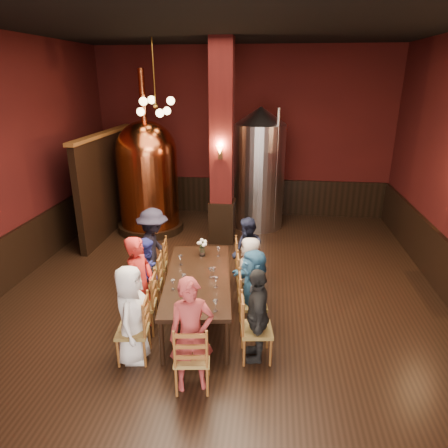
# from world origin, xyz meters

# --- Properties ---
(room) EXTENTS (10.00, 10.02, 4.50)m
(room) POSITION_xyz_m (0.00, 0.00, 2.25)
(room) COLOR black
(room) RESTS_ON ground
(wainscot_back) EXTENTS (7.90, 0.08, 1.00)m
(wainscot_back) POSITION_xyz_m (0.00, 4.96, 0.50)
(wainscot_back) COLOR black
(wainscot_back) RESTS_ON ground
(wainscot_left) EXTENTS (0.08, 9.90, 1.00)m
(wainscot_left) POSITION_xyz_m (-3.96, 0.00, 0.50)
(wainscot_left) COLOR black
(wainscot_left) RESTS_ON ground
(column) EXTENTS (0.58, 0.58, 4.50)m
(column) POSITION_xyz_m (-0.30, 2.80, 2.25)
(column) COLOR #420F0E
(column) RESTS_ON ground
(partition) EXTENTS (0.22, 3.50, 2.40)m
(partition) POSITION_xyz_m (-3.20, 3.20, 1.20)
(partition) COLOR black
(partition) RESTS_ON ground
(pendant_cluster) EXTENTS (0.90, 0.90, 1.70)m
(pendant_cluster) POSITION_xyz_m (-1.80, 2.90, 3.10)
(pendant_cluster) COLOR #A57226
(pendant_cluster) RESTS_ON room
(sconce_column) EXTENTS (0.20, 0.20, 0.36)m
(sconce_column) POSITION_xyz_m (-0.30, 2.50, 2.20)
(sconce_column) COLOR black
(sconce_column) RESTS_ON column
(dining_table) EXTENTS (1.31, 2.51, 0.75)m
(dining_table) POSITION_xyz_m (-0.27, -0.51, 0.69)
(dining_table) COLOR black
(dining_table) RESTS_ON ground
(chair_0) EXTENTS (0.52, 0.52, 0.92)m
(chair_0) POSITION_xyz_m (-0.98, -1.62, 0.46)
(chair_0) COLOR brown
(chair_0) RESTS_ON ground
(person_0) EXTENTS (0.50, 0.72, 1.41)m
(person_0) POSITION_xyz_m (-0.98, -1.62, 0.71)
(person_0) COLOR white
(person_0) RESTS_ON ground
(chair_1) EXTENTS (0.52, 0.52, 0.92)m
(chair_1) POSITION_xyz_m (-1.07, -0.95, 0.46)
(chair_1) COLOR brown
(chair_1) RESTS_ON ground
(person_1) EXTENTS (0.45, 0.62, 1.56)m
(person_1) POSITION_xyz_m (-1.07, -0.95, 0.78)
(person_1) COLOR red
(person_1) RESTS_ON ground
(chair_2) EXTENTS (0.52, 0.52, 0.92)m
(chair_2) POSITION_xyz_m (-1.15, -0.30, 0.46)
(chair_2) COLOR brown
(chair_2) RESTS_ON ground
(person_2) EXTENTS (0.31, 0.62, 1.27)m
(person_2) POSITION_xyz_m (-1.15, -0.30, 0.63)
(person_2) COLOR navy
(person_2) RESTS_ON ground
(chair_3) EXTENTS (0.52, 0.52, 0.92)m
(chair_3) POSITION_xyz_m (-1.24, 0.36, 0.46)
(chair_3) COLOR brown
(chair_3) RESTS_ON ground
(person_3) EXTENTS (0.63, 1.03, 1.55)m
(person_3) POSITION_xyz_m (-1.24, 0.36, 0.77)
(person_3) COLOR black
(person_3) RESTS_ON ground
(chair_4) EXTENTS (0.52, 0.52, 0.92)m
(chair_4) POSITION_xyz_m (0.71, -1.39, 0.46)
(chair_4) COLOR brown
(chair_4) RESTS_ON ground
(person_4) EXTENTS (0.38, 0.83, 1.38)m
(person_4) POSITION_xyz_m (0.71, -1.39, 0.69)
(person_4) COLOR black
(person_4) RESTS_ON ground
(chair_5) EXTENTS (0.52, 0.52, 0.92)m
(chair_5) POSITION_xyz_m (0.62, -0.73, 0.46)
(chair_5) COLOR brown
(chair_5) RESTS_ON ground
(person_5) EXTENTS (0.78, 1.31, 1.35)m
(person_5) POSITION_xyz_m (0.62, -0.73, 0.67)
(person_5) COLOR #2F648F
(person_5) RESTS_ON ground
(chair_6) EXTENTS (0.52, 0.52, 0.92)m
(chair_6) POSITION_xyz_m (0.53, -0.08, 0.46)
(chair_6) COLOR brown
(chair_6) RESTS_ON ground
(person_6) EXTENTS (0.49, 0.67, 1.26)m
(person_6) POSITION_xyz_m (0.53, -0.08, 0.63)
(person_6) COLOR beige
(person_6) RESTS_ON ground
(chair_7) EXTENTS (0.52, 0.52, 0.92)m
(chair_7) POSITION_xyz_m (0.44, 0.59, 0.46)
(chair_7) COLOR brown
(chair_7) RESTS_ON ground
(person_7) EXTENTS (0.58, 0.74, 1.36)m
(person_7) POSITION_xyz_m (0.44, 0.59, 0.68)
(person_7) COLOR #191D33
(person_7) RESTS_ON ground
(chair_8) EXTENTS (0.52, 0.52, 0.92)m
(chair_8) POSITION_xyz_m (-0.06, -2.05, 0.46)
(chair_8) COLOR brown
(chair_8) RESTS_ON ground
(person_8) EXTENTS (0.64, 0.52, 1.52)m
(person_8) POSITION_xyz_m (-0.06, -2.05, 0.76)
(person_8) COLOR #9E3434
(person_8) RESTS_ON ground
(copper_kettle) EXTENTS (1.95, 1.95, 3.90)m
(copper_kettle) POSITION_xyz_m (-2.22, 3.30, 1.42)
(copper_kettle) COLOR black
(copper_kettle) RESTS_ON ground
(steel_vessel) EXTENTS (1.37, 1.37, 3.05)m
(steel_vessel) POSITION_xyz_m (0.51, 3.93, 1.53)
(steel_vessel) COLOR #B2B2B7
(steel_vessel) RESTS_ON ground
(rose_vase) EXTENTS (0.18, 0.18, 0.31)m
(rose_vase) POSITION_xyz_m (-0.33, 0.26, 0.96)
(rose_vase) COLOR white
(rose_vase) RESTS_ON dining_table
(wine_glass_0) EXTENTS (0.07, 0.07, 0.17)m
(wine_glass_0) POSITION_xyz_m (-0.06, -0.53, 0.83)
(wine_glass_0) COLOR white
(wine_glass_0) RESTS_ON dining_table
(wine_glass_1) EXTENTS (0.07, 0.07, 0.17)m
(wine_glass_1) POSITION_xyz_m (0.15, -1.47, 0.83)
(wine_glass_1) COLOR white
(wine_glass_1) RESTS_ON dining_table
(wine_glass_2) EXTENTS (0.07, 0.07, 0.17)m
(wine_glass_2) POSITION_xyz_m (-0.43, -0.79, 0.83)
(wine_glass_2) COLOR white
(wine_glass_2) RESTS_ON dining_table
(wine_glass_3) EXTENTS (0.07, 0.07, 0.17)m
(wine_glass_3) POSITION_xyz_m (-0.05, 0.28, 0.83)
(wine_glass_3) COLOR white
(wine_glass_3) RESTS_ON dining_table
(wine_glass_4) EXTENTS (0.07, 0.07, 0.17)m
(wine_glass_4) POSITION_xyz_m (-0.63, -0.14, 0.83)
(wine_glass_4) COLOR white
(wine_glass_4) RESTS_ON dining_table
(wine_glass_5) EXTENTS (0.07, 0.07, 0.17)m
(wine_glass_5) POSITION_xyz_m (-0.02, -0.51, 0.83)
(wine_glass_5) COLOR white
(wine_glass_5) RESTS_ON dining_table
(wine_glass_6) EXTENTS (0.07, 0.07, 0.17)m
(wine_glass_6) POSITION_xyz_m (0.06, -0.82, 0.83)
(wine_glass_6) COLOR white
(wine_glass_6) RESTS_ON dining_table
(wine_glass_7) EXTENTS (0.07, 0.07, 0.17)m
(wine_glass_7) POSITION_xyz_m (-0.55, -0.98, 0.83)
(wine_glass_7) COLOR white
(wine_glass_7) RESTS_ON dining_table
(wine_glass_8) EXTENTS (0.07, 0.07, 0.17)m
(wine_glass_8) POSITION_xyz_m (-0.26, -1.48, 0.83)
(wine_glass_8) COLOR white
(wine_glass_8) RESTS_ON dining_table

